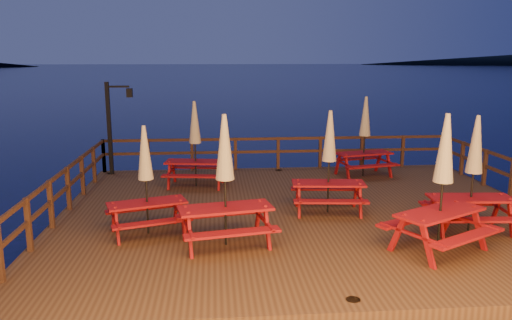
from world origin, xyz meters
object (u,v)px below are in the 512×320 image
object	(u,v)px
picnic_table_0	(329,160)
lamp_post	(114,120)
picnic_table_1	(225,179)
picnic_table_2	(443,181)

from	to	relation	value
picnic_table_0	lamp_post	bearing A→B (deg)	148.07
picnic_table_0	picnic_table_1	world-z (taller)	picnic_table_1
picnic_table_1	picnic_table_2	xyz separation A→B (m)	(4.21, -0.67, 0.03)
lamp_post	picnic_table_1	bearing A→B (deg)	-62.62
lamp_post	picnic_table_2	xyz separation A→B (m)	(7.63, -7.28, -0.37)
picnic_table_0	picnic_table_2	xyz separation A→B (m)	(1.63, -2.65, 0.11)
lamp_post	picnic_table_0	xyz separation A→B (m)	(6.00, -4.63, -0.48)
lamp_post	picnic_table_2	size ratio (longest dim) A/B	1.09
lamp_post	picnic_table_2	world-z (taller)	lamp_post
picnic_table_2	picnic_table_1	bearing A→B (deg)	142.30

